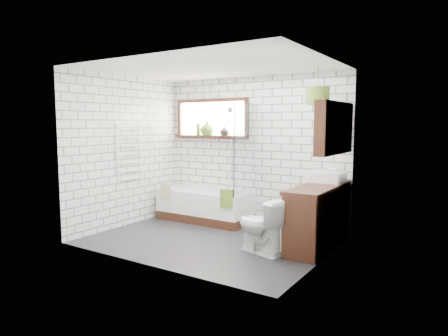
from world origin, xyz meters
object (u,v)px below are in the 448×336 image
Objects in this scene: basin at (325,177)px; toilet at (261,225)px; pendant at (318,96)px; vanity at (319,216)px; bathtub at (205,205)px.

basin reaches higher than toilet.
pendant is (-0.08, -0.19, 1.17)m from basin.
pendant is at bearing 171.99° from toilet.
pendant is (-0.14, 0.23, 1.67)m from vanity.
pendant reaches higher than basin.
vanity is at bearing -81.88° from basin.
basin reaches higher than bathtub.
pendant is at bearing -112.10° from basin.
basin is 1.32m from toilet.
vanity is at bearing 157.26° from toilet.
pendant reaches higher than bathtub.
vanity reaches higher than toilet.
bathtub is 1.11× the size of vanity.
bathtub is at bearing 169.88° from vanity.
bathtub is at bearing -179.31° from basin.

